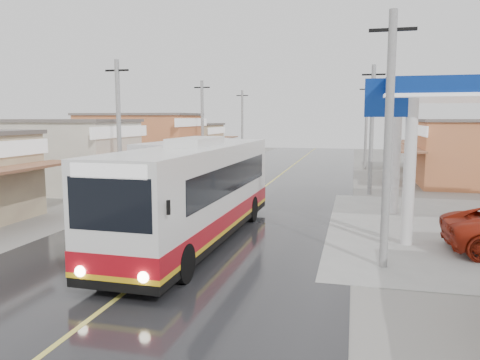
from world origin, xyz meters
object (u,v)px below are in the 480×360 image
at_px(second_bus, 187,165).
at_px(tricycle_near, 104,190).
at_px(coach_bus, 198,192).
at_px(cyclist, 117,204).

relative_size(second_bus, tricycle_near, 5.08).
height_order(coach_bus, second_bus, coach_bus).
bearing_deg(cyclist, second_bus, 88.69).
distance_m(cyclist, tricycle_near, 3.61).
bearing_deg(cyclist, coach_bus, -28.94).
height_order(second_bus, cyclist, second_bus).
bearing_deg(tricycle_near, coach_bus, -41.38).
bearing_deg(second_bus, tricycle_near, -113.74).
bearing_deg(second_bus, coach_bus, -63.27).
distance_m(coach_bus, second_bus, 12.26).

